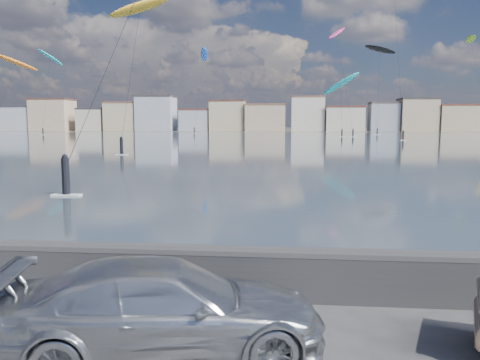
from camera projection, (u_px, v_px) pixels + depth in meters
The scene contains 13 objects.
bay_water at pixel (275, 140), 97.06m from camera, with size 500.00×177.00×0.00m, color #343D4F.
far_shore_strip at pixel (280, 131), 204.26m from camera, with size 500.00×60.00×0.00m, color #4C473D.
seawall at pixel (184, 268), 9.25m from camera, with size 400.00×0.36×1.08m.
far_buildings at pixel (284, 117), 189.58m from camera, with size 240.79×13.26×14.60m.
car_silver at pixel (165, 308), 6.98m from camera, with size 1.95×4.79×1.39m, color #BBBDC2.
kitesurfer_0 at pixel (140, 8), 61.23m from camera, with size 8.11×17.26×21.15m.
kitesurfer_2 at pixel (337, 35), 126.68m from camera, with size 7.04×18.45×29.94m.
kitesurfer_4 at pixel (16, 63), 108.45m from camera, with size 9.48×19.97×19.61m.
kitesurfer_6 at pixel (471, 41), 143.46m from camera, with size 6.40×13.20×30.28m.
kitesurfer_11 at pixel (50, 58), 143.47m from camera, with size 8.09×16.46×26.29m.
kitesurfer_12 at pixel (204, 55), 161.37m from camera, with size 4.17×14.24×29.65m.
kitesurfer_14 at pixel (380, 50), 142.89m from camera, with size 9.79×13.98×28.30m.
kitesurfer_17 at pixel (341, 84), 122.18m from camera, with size 10.53×11.79×17.14m.
Camera 1 is at (1.97, -6.12, 3.44)m, focal length 35.00 mm.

